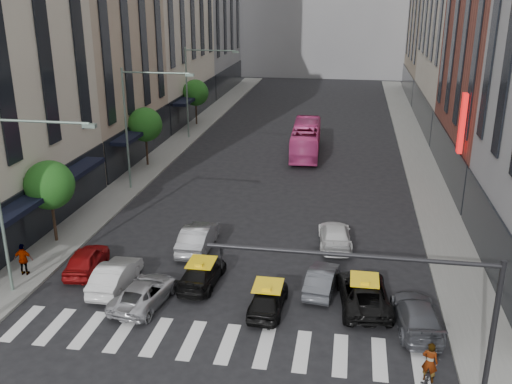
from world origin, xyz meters
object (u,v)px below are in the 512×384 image
at_px(car_white_front, 115,276).
at_px(bus, 306,139).
at_px(pedestrian_far, 23,260).
at_px(streetlamp_far, 196,81).
at_px(motorcycle, 428,375).
at_px(streetlamp_mid, 137,113).
at_px(car_red, 87,260).
at_px(taxi_center, 268,298).
at_px(streetlamp_near, 14,182).
at_px(taxi_left, 202,273).

height_order(car_white_front, bus, bus).
bearing_deg(pedestrian_far, bus, -121.13).
distance_m(streetlamp_far, motorcycle, 40.91).
bearing_deg(streetlamp_far, motorcycle, -62.40).
distance_m(streetlamp_mid, bus, 17.19).
xyz_separation_m(car_red, car_white_front, (2.27, -1.51, 0.02)).
bearing_deg(car_white_front, bus, -106.46).
bearing_deg(bus, pedestrian_far, 62.32).
relative_size(streetlamp_mid, car_white_front, 2.12).
bearing_deg(motorcycle, pedestrian_far, 3.14).
height_order(bus, motorcycle, bus).
bearing_deg(motorcycle, taxi_center, -13.99).
height_order(streetlamp_far, taxi_center, streetlamp_far).
xyz_separation_m(streetlamp_far, bus, (11.36, -3.90, -4.48)).
bearing_deg(pedestrian_far, streetlamp_near, 120.71).
relative_size(car_white_front, taxi_left, 1.00).
bearing_deg(car_red, pedestrian_far, 15.54).
relative_size(car_red, taxi_center, 1.03).
xyz_separation_m(streetlamp_mid, bus, (11.36, 12.10, -4.48)).
bearing_deg(car_red, taxi_center, 160.19).
bearing_deg(taxi_left, taxi_center, 155.05).
distance_m(bus, motorcycle, 32.90).
xyz_separation_m(streetlamp_mid, car_red, (1.71, -13.16, -5.23)).
bearing_deg(taxi_left, bus, -94.04).
bearing_deg(streetlamp_far, taxi_left, -74.47).
relative_size(taxi_center, motorcycle, 2.03).
distance_m(car_white_front, bus, 27.78).
height_order(streetlamp_near, streetlamp_mid, same).
height_order(taxi_left, motorcycle, taxi_left).
distance_m(streetlamp_far, car_red, 29.68).
bearing_deg(car_red, motorcycle, 151.64).
relative_size(car_white_front, bus, 0.41).
relative_size(streetlamp_mid, pedestrian_far, 5.17).
xyz_separation_m(streetlamp_mid, pedestrian_far, (-1.21, -14.36, -4.88)).
xyz_separation_m(streetlamp_far, motorcycle, (18.79, -35.93, -5.41)).
bearing_deg(streetlamp_far, streetlamp_mid, -90.00).
relative_size(taxi_center, bus, 0.37).
distance_m(car_red, pedestrian_far, 3.18).
xyz_separation_m(streetlamp_near, car_red, (1.71, 2.84, -5.23)).
bearing_deg(streetlamp_mid, pedestrian_far, -94.82).
xyz_separation_m(streetlamp_far, taxi_center, (11.94, -31.54, -5.25)).
xyz_separation_m(motorcycle, pedestrian_far, (-20.00, 5.57, 0.52)).
distance_m(taxi_center, motorcycle, 8.13).
bearing_deg(car_red, bus, -117.64).
relative_size(streetlamp_near, motorcycle, 4.77).
bearing_deg(car_white_front, streetlamp_far, -83.65).
xyz_separation_m(streetlamp_far, taxi_left, (8.21, -29.56, -5.29)).
relative_size(taxi_left, pedestrian_far, 2.44).
relative_size(streetlamp_near, bus, 0.88).
height_order(taxi_center, motorcycle, taxi_center).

